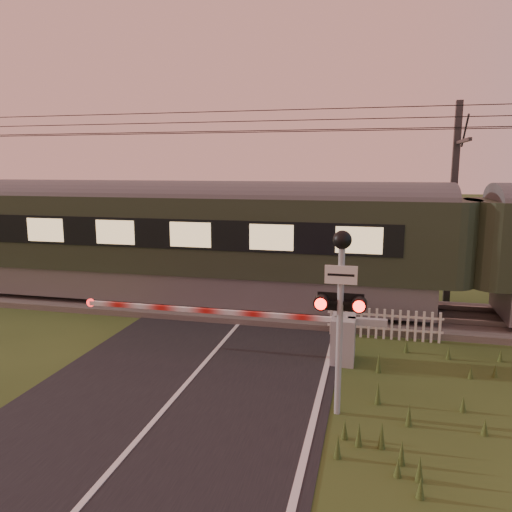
% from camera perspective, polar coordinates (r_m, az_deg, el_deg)
% --- Properties ---
extents(ground, '(160.00, 160.00, 0.00)m').
position_cam_1_polar(ground, '(10.16, -9.57, -16.05)').
color(ground, '#2E3F18').
rests_on(ground, ground).
extents(road, '(6.00, 140.00, 0.03)m').
position_cam_1_polar(road, '(9.96, -10.01, -16.57)').
color(road, black).
rests_on(road, ground).
extents(track_bed, '(140.00, 3.40, 0.39)m').
position_cam_1_polar(track_bed, '(15.93, -0.45, -5.86)').
color(track_bed, '#47423D').
rests_on(track_bed, ground).
extents(overhead_wires, '(120.00, 0.62, 0.62)m').
position_cam_1_polar(overhead_wires, '(15.36, -0.48, 14.88)').
color(overhead_wires, black).
rests_on(overhead_wires, ground).
extents(train, '(39.84, 2.75, 3.71)m').
position_cam_1_polar(train, '(15.28, 23.20, 0.59)').
color(train, slate).
rests_on(train, ground).
extents(boom_gate, '(7.56, 0.83, 1.10)m').
position_cam_1_polar(boom_gate, '(11.86, 7.91, -8.90)').
color(boom_gate, gray).
rests_on(boom_gate, ground).
extents(crossing_signal, '(0.86, 0.35, 3.38)m').
position_cam_1_polar(crossing_signal, '(8.90, 9.66, -3.87)').
color(crossing_signal, gray).
rests_on(crossing_signal, ground).
extents(picket_fence, '(2.96, 0.07, 0.81)m').
position_cam_1_polar(picket_fence, '(13.59, 14.44, -7.52)').
color(picket_fence, silver).
rests_on(picket_fence, ground).
extents(catenary_mast, '(0.20, 2.45, 6.51)m').
position_cam_1_polar(catenary_mast, '(17.29, 21.62, 5.91)').
color(catenary_mast, '#2D2D30').
rests_on(catenary_mast, ground).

